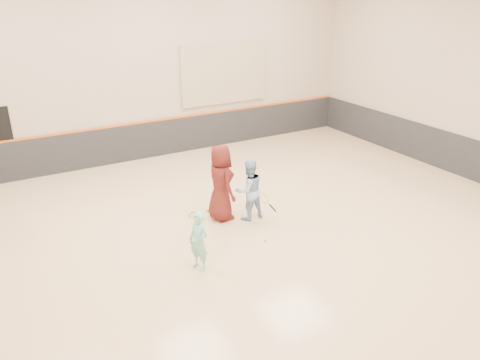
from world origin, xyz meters
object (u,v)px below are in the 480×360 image
young_man (221,183)px  instructor (249,190)px  spare_racket (195,214)px  girl (199,241)px

young_man → instructor: bearing=-121.8°
instructor → spare_racket: bearing=-36.7°
young_man → spare_racket: (-0.51, 0.43, -0.88)m
girl → instructor: 2.43m
instructor → spare_racket: (-1.08, 0.77, -0.70)m
spare_racket → young_man: bearing=-40.3°
young_man → spare_racket: size_ratio=2.53×
young_man → spare_racket: young_man is taller
girl → young_man: (1.40, 1.74, 0.31)m
instructor → young_man: bearing=-31.9°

